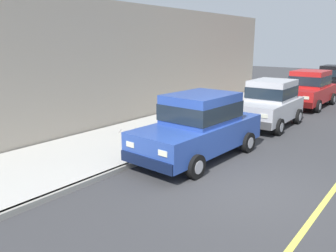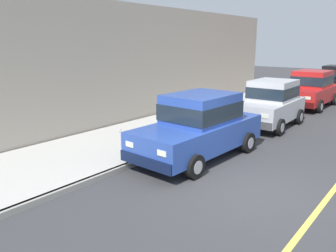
# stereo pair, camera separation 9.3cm
# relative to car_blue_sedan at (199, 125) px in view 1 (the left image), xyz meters

# --- Properties ---
(ground_plane) EXTENTS (80.00, 80.00, 0.00)m
(ground_plane) POSITION_rel_car_blue_sedan_xyz_m (2.20, -1.21, -0.98)
(ground_plane) COLOR #38383A
(curb) EXTENTS (0.16, 64.00, 0.14)m
(curb) POSITION_rel_car_blue_sedan_xyz_m (-1.00, -1.21, -0.91)
(curb) COLOR gray
(curb) RESTS_ON ground
(sidewalk) EXTENTS (3.60, 64.00, 0.14)m
(sidewalk) POSITION_rel_car_blue_sedan_xyz_m (-2.80, -1.21, -0.91)
(sidewalk) COLOR #B7B5AD
(sidewalk) RESTS_ON ground
(lane_centre_line) EXTENTS (0.12, 57.60, 0.01)m
(lane_centre_line) POSITION_rel_car_blue_sedan_xyz_m (3.80, -1.21, -0.98)
(lane_centre_line) COLOR #E0D64C
(lane_centre_line) RESTS_ON ground
(car_blue_sedan) EXTENTS (2.15, 4.66, 1.92)m
(car_blue_sedan) POSITION_rel_car_blue_sedan_xyz_m (0.00, 0.00, 0.00)
(car_blue_sedan) COLOR #28479E
(car_blue_sedan) RESTS_ON ground
(car_silver_hatchback) EXTENTS (2.01, 3.83, 1.88)m
(car_silver_hatchback) POSITION_rel_car_blue_sedan_xyz_m (0.10, 5.10, -0.01)
(car_silver_hatchback) COLOR #BCBCC1
(car_silver_hatchback) RESTS_ON ground
(car_red_sedan) EXTENTS (2.06, 4.61, 1.92)m
(car_red_sedan) POSITION_rel_car_blue_sedan_xyz_m (0.07, 10.60, 0.00)
(car_red_sedan) COLOR red
(car_red_sedan) RESTS_ON ground
(car_black_hatchback) EXTENTS (1.97, 3.81, 1.88)m
(car_black_hatchback) POSITION_rel_car_blue_sedan_xyz_m (-0.00, 16.22, -0.01)
(car_black_hatchback) COLOR black
(car_black_hatchback) RESTS_ON ground
(dog_grey) EXTENTS (0.72, 0.37, 0.49)m
(dog_grey) POSITION_rel_car_blue_sedan_xyz_m (-2.46, -0.50, -0.55)
(dog_grey) COLOR #999691
(dog_grey) RESTS_ON sidewalk
(building_facade) EXTENTS (0.50, 20.00, 4.92)m
(building_facade) POSITION_rel_car_blue_sedan_xyz_m (-4.90, 3.71, 1.47)
(building_facade) COLOR #9E9384
(building_facade) RESTS_ON ground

